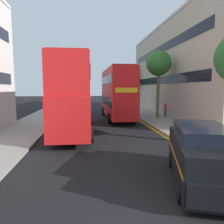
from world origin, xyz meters
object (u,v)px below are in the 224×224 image
at_px(double_decker_bus_away, 74,94).
at_px(pedestrian_far, 165,109).
at_px(double_decker_bus_oncoming, 117,92).
at_px(taxi_minivan, 202,156).

relative_size(double_decker_bus_away, pedestrian_far, 6.68).
bearing_deg(double_decker_bus_away, double_decker_bus_oncoming, 58.45).
distance_m(double_decker_bus_oncoming, pedestrian_far, 6.09).
distance_m(double_decker_bus_away, pedestrian_far, 12.41).
relative_size(double_decker_bus_away, double_decker_bus_oncoming, 1.00).
height_order(double_decker_bus_away, pedestrian_far, double_decker_bus_away).
bearing_deg(double_decker_bus_oncoming, double_decker_bus_away, -121.55).
bearing_deg(taxi_minivan, double_decker_bus_oncoming, 92.61).
bearing_deg(double_decker_bus_away, taxi_minivan, -62.36).
xyz_separation_m(taxi_minivan, pedestrian_far, (4.97, 16.70, -0.08)).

